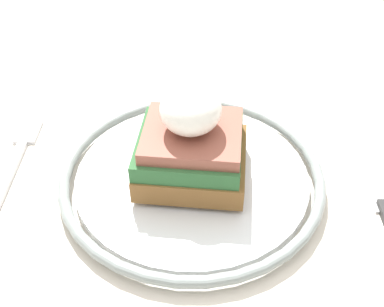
# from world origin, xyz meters

# --- Properties ---
(dining_table) EXTENTS (0.85, 0.78, 0.76)m
(dining_table) POSITION_xyz_m (0.00, 0.00, 0.63)
(dining_table) COLOR beige
(dining_table) RESTS_ON ground_plane
(plate) EXTENTS (0.24, 0.24, 0.02)m
(plate) POSITION_xyz_m (0.02, 0.03, 0.77)
(plate) COLOR silver
(plate) RESTS_ON dining_table
(sandwich) EXTENTS (0.09, 0.09, 0.09)m
(sandwich) POSITION_xyz_m (0.02, 0.03, 0.81)
(sandwich) COLOR brown
(sandwich) RESTS_ON plate
(fork) EXTENTS (0.03, 0.15, 0.00)m
(fork) POSITION_xyz_m (-0.15, 0.04, 0.76)
(fork) COLOR silver
(fork) RESTS_ON dining_table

